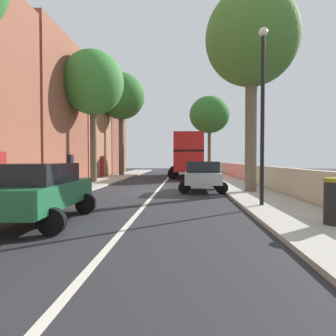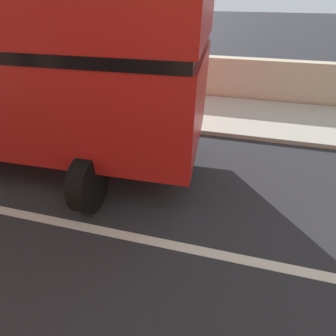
% 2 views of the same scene
% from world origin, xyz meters
% --- Properties ---
extents(ground_plane, '(84.00, 84.00, 0.00)m').
position_xyz_m(ground_plane, '(0.00, 0.00, 0.00)').
color(ground_plane, '#28282D').
extents(road_centre_line, '(0.16, 54.00, 0.01)m').
position_xyz_m(road_centre_line, '(0.00, 0.00, 0.00)').
color(road_centre_line, silver).
rests_on(road_centre_line, ground).
extents(sidewalk_left, '(2.60, 60.00, 0.12)m').
position_xyz_m(sidewalk_left, '(-4.90, 0.00, 0.06)').
color(sidewalk_left, '#B2ADA3').
rests_on(sidewalk_left, ground).
extents(sidewalk_right, '(2.60, 60.00, 0.12)m').
position_xyz_m(sidewalk_right, '(4.90, 0.00, 0.06)').
color(sidewalk_right, '#B2ADA3').
rests_on(sidewalk_right, ground).
extents(terraced_houses_left, '(4.07, 47.68, 10.65)m').
position_xyz_m(terraced_houses_left, '(-8.50, 0.31, 4.86)').
color(terraced_houses_left, brown).
rests_on(terraced_houses_left, ground).
extents(boundary_wall_right, '(0.36, 54.00, 1.35)m').
position_xyz_m(boundary_wall_right, '(6.45, 0.00, 0.68)').
color(boundary_wall_right, beige).
rests_on(boundary_wall_right, ground).
extents(double_decker_bus, '(3.80, 10.96, 4.06)m').
position_xyz_m(double_decker_bus, '(1.70, 13.37, 2.35)').
color(double_decker_bus, red).
rests_on(double_decker_bus, ground).
extents(parked_car_green_left_0, '(2.58, 4.49, 1.65)m').
position_xyz_m(parked_car_green_left_0, '(-2.50, -8.34, 0.94)').
color(parked_car_green_left_0, '#1E6038').
rests_on(parked_car_green_left_0, ground).
extents(parked_car_silver_right_1, '(2.59, 3.99, 1.65)m').
position_xyz_m(parked_car_silver_right_1, '(2.50, -0.01, 0.93)').
color(parked_car_silver_right_1, '#B7BABF').
rests_on(parked_car_silver_right_1, ground).
extents(street_tree_left_0, '(4.42, 4.42, 9.49)m').
position_xyz_m(street_tree_left_0, '(-5.08, 4.85, 7.25)').
color(street_tree_left_0, brown).
rests_on(street_tree_left_0, sidewalk_left).
extents(street_tree_left_2, '(4.92, 4.92, 10.65)m').
position_xyz_m(street_tree_left_2, '(-5.10, 14.38, 8.28)').
color(street_tree_left_2, brown).
rests_on(street_tree_left_2, sidewalk_left).
extents(street_tree_right_3, '(4.93, 4.93, 9.44)m').
position_xyz_m(street_tree_right_3, '(4.60, 20.52, 7.25)').
color(street_tree_right_3, brown).
rests_on(street_tree_right_3, sidewalk_right).
extents(street_tree_right_5, '(4.68, 4.68, 10.24)m').
position_xyz_m(street_tree_right_5, '(4.92, -0.89, 7.83)').
color(street_tree_right_5, brown).
rests_on(street_tree_right_5, sidewalk_right).
extents(lamppost_right, '(0.32, 0.32, 6.31)m').
position_xyz_m(lamppost_right, '(4.30, -5.48, 3.81)').
color(lamppost_right, black).
rests_on(lamppost_right, sidewalk_right).
extents(litter_bin_right, '(0.55, 0.55, 1.17)m').
position_xyz_m(litter_bin_right, '(5.30, -8.61, 0.71)').
color(litter_bin_right, black).
rests_on(litter_bin_right, sidewalk_right).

